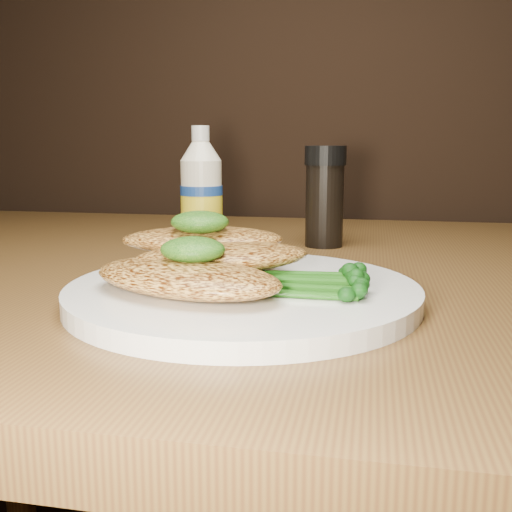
# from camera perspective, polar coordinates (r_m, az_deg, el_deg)

# --- Properties ---
(plate) EXTENTS (0.29, 0.29, 0.02)m
(plate) POSITION_cam_1_polar(r_m,az_deg,el_deg) (0.49, -1.25, -3.56)
(plate) COLOR white
(plate) RESTS_ON dining_table
(chicken_front) EXTENTS (0.18, 0.13, 0.03)m
(chicken_front) POSITION_cam_1_polar(r_m,az_deg,el_deg) (0.46, -6.79, -2.07)
(chicken_front) COLOR gold
(chicken_front) RESTS_ON plate
(chicken_mid) EXTENTS (0.17, 0.14, 0.02)m
(chicken_mid) POSITION_cam_1_polar(r_m,az_deg,el_deg) (0.50, -3.24, -0.10)
(chicken_mid) COLOR gold
(chicken_mid) RESTS_ON plate
(chicken_back) EXTENTS (0.16, 0.11, 0.02)m
(chicken_back) POSITION_cam_1_polar(r_m,az_deg,el_deg) (0.54, -5.17, 1.61)
(chicken_back) COLOR gold
(chicken_back) RESTS_ON plate
(pesto_front) EXTENTS (0.07, 0.06, 0.02)m
(pesto_front) POSITION_cam_1_polar(r_m,az_deg,el_deg) (0.46, -6.13, 0.63)
(pesto_front) COLOR #08360A
(pesto_front) RESTS_ON chicken_front
(pesto_back) EXTENTS (0.06, 0.05, 0.02)m
(pesto_back) POSITION_cam_1_polar(r_m,az_deg,el_deg) (0.52, -5.45, 3.30)
(pesto_back) COLOR #08360A
(pesto_back) RESTS_ON chicken_back
(broccolini_bundle) EXTENTS (0.16, 0.13, 0.02)m
(broccolini_bundle) POSITION_cam_1_polar(r_m,az_deg,el_deg) (0.47, 3.41, -1.84)
(broccolini_bundle) COLOR #1D5612
(broccolini_bundle) RESTS_ON plate
(mayo_bottle) EXTENTS (0.06, 0.06, 0.15)m
(mayo_bottle) POSITION_cam_1_polar(r_m,az_deg,el_deg) (0.76, -5.31, 6.71)
(mayo_bottle) COLOR white
(mayo_bottle) RESTS_ON dining_table
(pepper_grinder) EXTENTS (0.05, 0.05, 0.13)m
(pepper_grinder) POSITION_cam_1_polar(r_m,az_deg,el_deg) (0.75, 6.65, 5.72)
(pepper_grinder) COLOR black
(pepper_grinder) RESTS_ON dining_table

